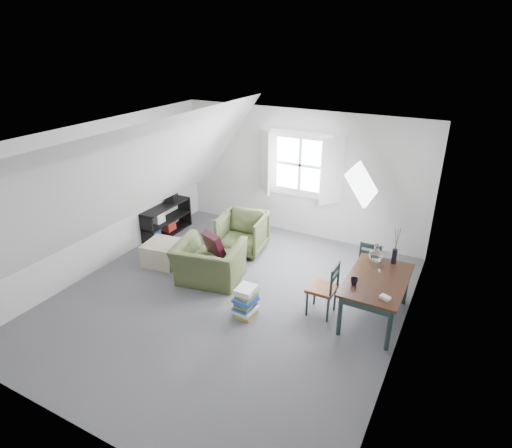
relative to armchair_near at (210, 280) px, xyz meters
The scene contains 24 objects.
floor 0.66m from the armchair_near, 30.06° to the right, with size 5.50×5.50×0.00m, color #535358.
ceiling 2.59m from the armchair_near, 30.06° to the right, with size 5.50×5.50×0.00m, color white.
wall_back 2.78m from the armchair_near, 76.70° to the left, with size 5.00×5.00×0.00m, color silver.
wall_front 3.37m from the armchair_near, 79.48° to the right, with size 5.00×5.00×0.00m, color silver.
wall_left 2.32m from the armchair_near, behind, with size 5.50×5.50×0.00m, color silver.
wall_right 3.33m from the armchair_near, ahead, with size 5.50×5.50×0.00m, color silver.
slope_left 2.05m from the armchair_near, 161.30° to the right, with size 5.50×5.50×0.00m, color white.
slope_right 2.79m from the armchair_near, ahead, with size 5.50×5.50×0.00m, color white.
dormer_window 2.81m from the armchair_near, 76.29° to the left, with size 1.71×0.35×1.30m.
skylight 2.91m from the armchair_near, 24.54° to the left, with size 0.55×0.75×0.04m, color white.
armchair_near is the anchor object (origin of this frame).
armchair_far 1.17m from the armchair_near, 91.66° to the left, with size 0.80×0.82×0.75m, color #404C28.
throw_pillow 0.62m from the armchair_near, 90.00° to the left, with size 0.40×0.11×0.40m, color #370F1A.
ottoman 1.09m from the armchair_near, behind, with size 0.59×0.59×0.40m, color tan.
dining_table 2.72m from the armchair_near, ahead, with size 0.79×1.32×0.66m.
demijohn 2.71m from the armchair_near, 15.38° to the left, with size 0.20×0.20×0.29m.
vase_twigs 2.97m from the armchair_near, 15.98° to the left, with size 0.07×0.08×0.57m.
cup 2.49m from the armchair_near, ahead, with size 0.11×0.11×0.10m, color black.
paper_box 2.94m from the armchair_near, ahead, with size 0.13×0.09×0.04m, color white.
dining_chair_far 2.64m from the armchair_near, 24.90° to the left, with size 0.38×0.38×0.81m.
dining_chair_near 2.02m from the armchair_near, ahead, with size 0.39×0.39×0.83m.
media_shelf 2.12m from the armchair_near, 149.49° to the left, with size 0.41×1.22×0.63m.
electronics_box 2.37m from the armchair_near, 143.11° to the left, with size 0.19×0.27×0.21m, color black.
magazine_stack 1.16m from the armchair_near, 28.97° to the right, with size 0.34×0.40×0.45m.
Camera 1 is at (2.97, -4.72, 3.78)m, focal length 30.00 mm.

